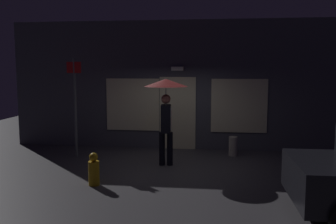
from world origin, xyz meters
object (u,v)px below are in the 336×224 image
Objects in this scene: street_sign_post at (75,102)px; sidewalk_bollard at (233,146)px; fire_hydrant at (94,170)px; person_with_umbrella at (166,98)px.

sidewalk_bollard is at bearing 9.31° from street_sign_post.
person_with_umbrella is at bearing 53.68° from fire_hydrant.
fire_hydrant is at bearing -41.19° from person_with_umbrella.
person_with_umbrella is 2.64m from street_sign_post.
person_with_umbrella is at bearing -11.66° from street_sign_post.
fire_hydrant reaches higher than sidewalk_bollard.
street_sign_post is at bearing -170.69° from sidewalk_bollard.
person_with_umbrella reaches higher than sidewalk_bollard.
street_sign_post is at bearing -106.53° from person_with_umbrella.
person_with_umbrella is 0.80× the size of street_sign_post.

